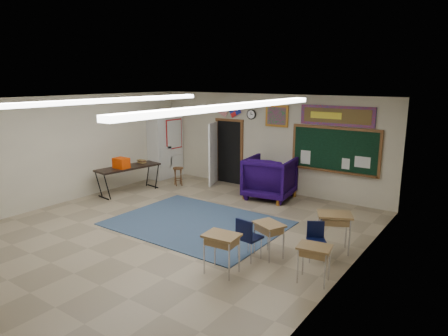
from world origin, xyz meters
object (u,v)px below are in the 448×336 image
Objects in this scene: wingback_armchair at (270,178)px; wooden_stool at (178,176)px; folding_table at (129,178)px; student_desk_front_left at (269,238)px; student_desk_front_right at (334,230)px.

wingback_armchair reaches higher than wooden_stool.
wooden_stool is at bearing 74.31° from folding_table.
wingback_armchair is at bearing 141.20° from student_desk_front_left.
folding_table is 1.67m from wooden_stool.
student_desk_front_right is at bearing -18.45° from wooden_stool.
student_desk_front_right reaches higher than student_desk_front_left.
wingback_armchair is 1.63× the size of student_desk_front_right.
folding_table is 3.45× the size of wooden_stool.
wingback_armchair is 4.33m from folding_table.
student_desk_front_right is 0.40× the size of folding_table.
wooden_stool is (-6.03, 2.01, -0.14)m from student_desk_front_right.
student_desk_front_right is at bearing 3.97° from folding_table.
wingback_armchair reaches higher than student_desk_front_left.
wingback_armchair reaches higher than student_desk_front_right.
wingback_armchair is 2.25× the size of wooden_stool.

